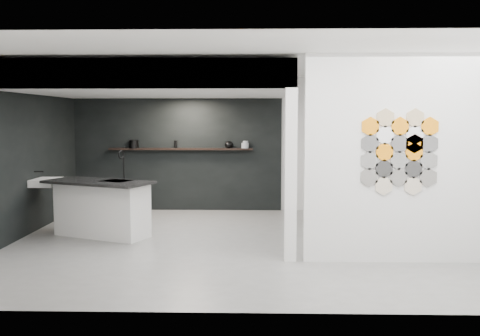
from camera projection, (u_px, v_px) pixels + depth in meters
name	position (u px, v px, depth m)	size (l,w,h in m)	color
floor	(233.00, 243.00, 8.36)	(7.00, 6.00, 0.01)	slate
partition_panel	(395.00, 159.00, 7.17)	(2.45, 0.15, 2.80)	silver
bay_clad_back	(177.00, 155.00, 11.23)	(4.40, 0.04, 2.35)	black
bay_clad_left	(37.00, 162.00, 9.33)	(0.04, 4.00, 2.35)	black
bulkhead	(159.00, 83.00, 9.14)	(4.40, 4.00, 0.40)	silver
corner_column	(291.00, 175.00, 7.23)	(0.16, 0.16, 2.35)	silver
fascia_beam	(135.00, 74.00, 7.23)	(4.40, 0.16, 0.40)	silver
wall_basin	(46.00, 182.00, 9.15)	(0.40, 0.60, 0.12)	silver
display_shelf	(181.00, 149.00, 11.12)	(3.00, 0.15, 0.04)	black
kitchen_island	(102.00, 208.00, 8.79)	(1.92, 1.41, 1.42)	silver
stockpot	(134.00, 144.00, 11.13)	(0.20, 0.20, 0.16)	black
kettle	(229.00, 145.00, 11.08)	(0.17, 0.17, 0.15)	black
glass_bowl	(245.00, 145.00, 11.07)	(0.16, 0.16, 0.11)	gray
glass_vase	(246.00, 144.00, 11.07)	(0.11, 0.11, 0.15)	gray
bottle_dark	(176.00, 144.00, 11.11)	(0.06, 0.06, 0.16)	black
utensil_cup	(132.00, 146.00, 11.13)	(0.07, 0.07, 0.09)	black
hex_tile_cluster	(400.00, 152.00, 7.08)	(1.04, 0.02, 1.16)	#66635E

